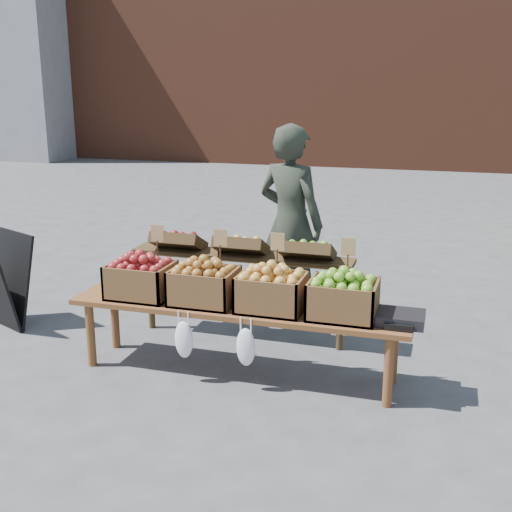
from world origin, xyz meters
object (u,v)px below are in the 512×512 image
(vendor, at_px, (290,223))
(display_bench, at_px, (238,340))
(crate_golden_apples, at_px, (141,280))
(chalkboard_sign, at_px, (1,280))
(back_table, at_px, (242,284))
(crate_green_apples, at_px, (343,299))
(crate_russet_pears, at_px, (204,286))
(crate_red_apples, at_px, (271,293))
(weighing_scale, at_px, (401,318))

(vendor, bearing_deg, display_bench, 106.43)
(display_bench, xyz_separation_m, crate_golden_apples, (-0.82, 0.00, 0.42))
(vendor, bearing_deg, chalkboard_sign, 41.72)
(vendor, relative_size, back_table, 0.91)
(crate_golden_apples, relative_size, crate_green_apples, 1.00)
(crate_green_apples, bearing_deg, crate_russet_pears, 180.00)
(chalkboard_sign, distance_m, crate_red_apples, 2.79)
(vendor, xyz_separation_m, crate_green_apples, (0.75, -1.41, -0.24))
(vendor, height_order, crate_green_apples, vendor)
(crate_russet_pears, distance_m, weighing_scale, 1.53)
(crate_green_apples, distance_m, weighing_scale, 0.44)
(back_table, bearing_deg, weighing_scale, -26.36)
(crate_golden_apples, bearing_deg, chalkboard_sign, 167.75)
(chalkboard_sign, relative_size, crate_golden_apples, 1.82)
(crate_green_apples, relative_size, weighing_scale, 1.47)
(crate_golden_apples, bearing_deg, display_bench, 0.00)
(back_table, distance_m, crate_golden_apples, 0.97)
(chalkboard_sign, relative_size, weighing_scale, 2.68)
(back_table, xyz_separation_m, crate_red_apples, (0.48, -0.72, 0.19))
(back_table, relative_size, weighing_scale, 6.18)
(crate_russet_pears, bearing_deg, weighing_scale, 0.00)
(back_table, relative_size, display_bench, 0.78)
(vendor, height_order, crate_golden_apples, vendor)
(display_bench, xyz_separation_m, crate_russet_pears, (-0.28, 0.00, 0.42))
(crate_red_apples, bearing_deg, vendor, 98.23)
(vendor, distance_m, crate_green_apples, 1.62)
(crate_golden_apples, distance_m, crate_red_apples, 1.10)
(crate_red_apples, bearing_deg, chalkboard_sign, 172.57)
(crate_golden_apples, distance_m, crate_russet_pears, 0.55)
(back_table, xyz_separation_m, weighing_scale, (1.45, -0.72, 0.09))
(crate_red_apples, bearing_deg, crate_golden_apples, 180.00)
(vendor, height_order, display_bench, vendor)
(crate_russet_pears, height_order, weighing_scale, crate_russet_pears)
(chalkboard_sign, relative_size, crate_green_apples, 1.82)
(crate_golden_apples, xyz_separation_m, crate_russet_pears, (0.55, 0.00, 0.00))
(vendor, distance_m, weighing_scale, 1.87)
(back_table, relative_size, crate_russet_pears, 4.20)
(display_bench, height_order, crate_red_apples, crate_red_apples)
(crate_golden_apples, height_order, crate_green_apples, same)
(chalkboard_sign, xyz_separation_m, crate_red_apples, (2.75, -0.36, 0.25))
(back_table, bearing_deg, crate_golden_apples, -130.82)
(chalkboard_sign, bearing_deg, crate_red_apples, 16.52)
(vendor, xyz_separation_m, back_table, (-0.27, -0.69, -0.43))
(vendor, height_order, crate_red_apples, vendor)
(back_table, xyz_separation_m, display_bench, (0.20, -0.72, -0.24))
(weighing_scale, bearing_deg, vendor, 129.88)
(chalkboard_sign, height_order, crate_red_apples, chalkboard_sign)
(crate_golden_apples, bearing_deg, crate_russet_pears, 0.00)
(chalkboard_sign, bearing_deg, weighing_scale, 18.44)
(crate_russet_pears, bearing_deg, crate_green_apples, 0.00)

